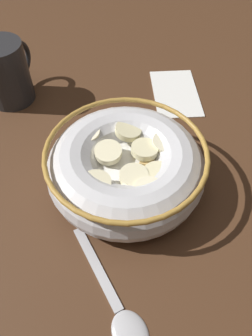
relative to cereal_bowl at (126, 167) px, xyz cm
name	(u,v)px	position (x,y,z in cm)	size (l,w,h in cm)	color
ground_plane	(126,188)	(0.01, 0.02, -4.30)	(132.98, 132.98, 2.00)	#472B19
cereal_bowl	(126,167)	(0.00, 0.00, 0.00)	(18.58, 18.58, 6.11)	silver
spoon	(121,314)	(-14.70, -5.25, -2.95)	(10.86, 12.35, 0.80)	#B7B7BC
coffee_mug	(6,72)	(9.18, 22.28, 1.26)	(9.68, 6.73, 9.11)	#262628
folded_napkin	(176,93)	(19.22, -0.87, -3.15)	(11.51, 6.90, 0.30)	white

